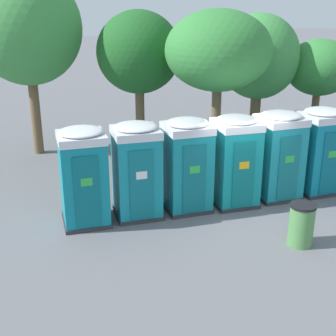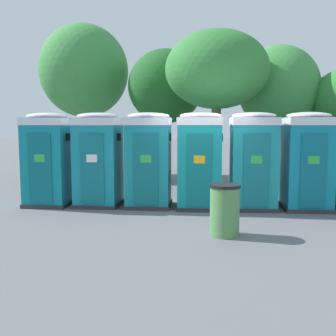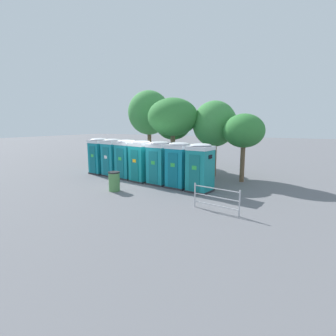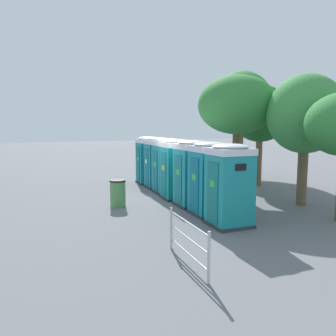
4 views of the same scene
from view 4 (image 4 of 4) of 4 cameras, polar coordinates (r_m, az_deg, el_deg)
ground_plane at (r=13.95m, az=0.58°, el=-5.43°), size 120.00×120.00×0.00m
portapotty_0 at (r=17.72m, az=-3.44°, el=1.44°), size 1.36×1.38×2.54m
portapotty_1 at (r=16.43m, az=-1.84°, el=1.00°), size 1.39×1.39×2.54m
portapotty_2 at (r=15.12m, az=-0.19°, el=0.48°), size 1.36×1.36×2.54m
portapotty_3 at (r=13.81m, az=1.50°, el=-0.15°), size 1.38×1.39×2.54m
portapotty_4 at (r=12.58m, az=4.20°, el=-0.88°), size 1.36×1.36×2.54m
portapotty_5 at (r=11.36m, az=7.21°, el=-1.77°), size 1.35×1.35×2.54m
portapotty_6 at (r=10.15m, az=10.62°, el=-2.90°), size 1.34×1.35×2.54m
street_tree_0 at (r=21.22m, az=12.67°, el=10.91°), size 3.77×3.77×6.49m
street_tree_1 at (r=14.48m, az=11.92°, el=10.62°), size 3.33×3.33×5.23m
street_tree_2 at (r=17.48m, az=15.76°, el=9.01°), size 2.95×2.95×5.15m
street_tree_4 at (r=13.65m, az=22.79°, el=8.54°), size 2.89×2.89×5.03m
trash_can at (r=12.69m, az=-8.73°, el=-4.36°), size 0.62×0.62×1.03m
event_barrier at (r=7.40m, az=3.43°, el=-12.28°), size 2.04×0.37×1.05m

